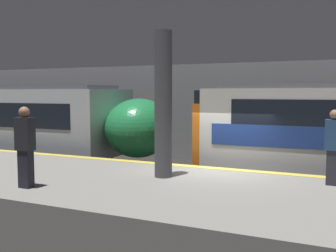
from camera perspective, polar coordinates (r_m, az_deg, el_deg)
ground_plane at (r=11.11m, az=7.38°, el=-11.42°), size 120.00×120.00×0.00m
platform at (r=8.80m, az=2.80°, el=-12.15°), size 40.00×4.76×1.08m
station_rear_barrier at (r=17.09m, az=13.90°, el=1.66°), size 50.00×0.15×4.39m
support_pillar_near at (r=9.41m, az=-0.69°, el=3.11°), size 0.42×0.42×3.50m
person_waiting at (r=8.92m, az=-20.02°, el=-2.60°), size 0.38×0.24×1.75m
person_walking at (r=9.37m, az=22.92°, el=-2.62°), size 0.38×0.24×1.67m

